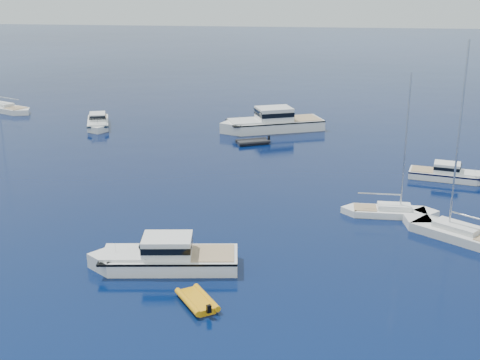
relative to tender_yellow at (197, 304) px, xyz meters
name	(u,v)px	position (x,y,z in m)	size (l,w,h in m)	color
motor_cruiser_centre	(165,267)	(-2.96, 4.49, 0.00)	(3.18, 10.38, 2.73)	silver
motor_cruiser_far_r	(448,179)	(18.50, 25.58, 0.00)	(2.33, 7.61, 2.00)	white
motor_cruiser_distant	(272,130)	(1.06, 42.67, 0.00)	(4.10, 13.40, 3.52)	silver
motor_cruiser_horizon	(98,127)	(-20.18, 41.79, 0.00)	(2.51, 8.20, 2.15)	silver
sailboat_mid_r	(461,239)	(16.92, 11.53, 0.00)	(2.56, 9.85, 14.48)	silver
sailboat_centre	(389,215)	(12.32, 15.73, 0.00)	(2.05, 7.90, 11.61)	white
sailboat_far_l	(4,111)	(-35.99, 49.23, 0.00)	(2.74, 10.54, 15.50)	white
tender_yellow	(197,304)	(0.00, 0.00, 0.00)	(1.83, 3.27, 0.95)	orange
tender_grey_far	(253,144)	(-0.55, 36.05, 0.00)	(2.06, 3.79, 0.95)	black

